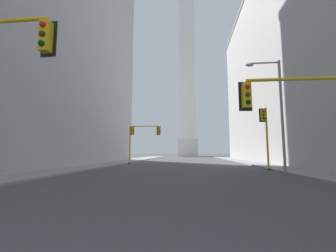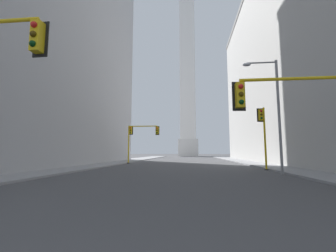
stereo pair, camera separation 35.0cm
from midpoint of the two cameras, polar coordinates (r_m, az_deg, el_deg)
sidewalk_left at (r=33.86m, az=-15.14°, el=-9.12°), size 5.00×105.42×0.15m
sidewalk_right at (r=33.16m, az=23.00°, el=-8.88°), size 5.00×105.42×0.15m
obelisk at (r=95.26m, az=4.74°, el=16.07°), size 7.54×7.54×80.09m
traffic_light_mid_right at (r=23.23m, az=23.06°, el=-0.60°), size 0.79×0.52×5.93m
traffic_light_near_right at (r=11.37m, az=33.29°, el=4.95°), size 5.26×0.52×4.91m
traffic_light_mid_left at (r=33.76m, az=-7.41°, el=-2.15°), size 4.80×0.52×5.63m
street_lamp at (r=19.49m, az=25.35°, el=5.05°), size 2.69×0.36×8.94m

